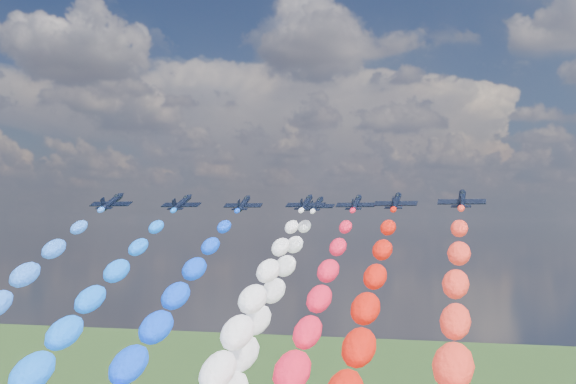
% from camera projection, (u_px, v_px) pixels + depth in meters
% --- Properties ---
extents(jet_0, '(8.57, 11.45, 6.11)m').
position_uv_depth(jet_0, '(112.00, 202.00, 150.38)').
color(jet_0, black).
extents(jet_1, '(8.40, 11.33, 6.11)m').
position_uv_depth(jet_1, '(182.00, 203.00, 159.03)').
color(jet_1, black).
extents(jet_2, '(8.87, 11.67, 6.11)m').
position_uv_depth(jet_2, '(244.00, 204.00, 164.68)').
color(jet_2, black).
extents(jet_3, '(8.30, 11.26, 6.11)m').
position_uv_depth(jet_3, '(306.00, 203.00, 159.43)').
color(jet_3, black).
extents(jet_4, '(8.92, 11.70, 6.11)m').
position_uv_depth(jet_4, '(317.00, 204.00, 173.73)').
color(jet_4, black).
extents(jet_5, '(8.40, 11.33, 6.11)m').
position_uv_depth(jet_5, '(356.00, 203.00, 159.54)').
color(jet_5, black).
extents(jet_6, '(8.56, 11.45, 6.11)m').
position_uv_depth(jet_6, '(396.00, 201.00, 146.01)').
color(jet_6, black).
extents(jet_7, '(8.40, 11.33, 6.11)m').
position_uv_depth(jet_7, '(462.00, 199.00, 132.55)').
color(jet_7, black).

